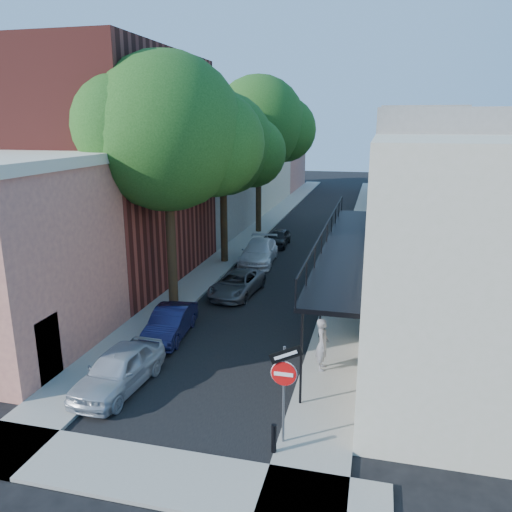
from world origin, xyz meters
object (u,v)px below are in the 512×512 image
Objects in this scene: oak_near at (178,136)px; parked_car_b at (170,323)px; parked_car_e at (279,238)px; parked_car_d at (259,252)px; oak_mid at (230,147)px; sign_post at (284,378)px; parked_car_c at (237,284)px; oak_far at (265,125)px; pedestrian at (322,344)px; bollard at (274,438)px; parked_car_a at (119,369)px.

oak_near reaches higher than parked_car_b.
oak_near is at bearing 97.91° from parked_car_b.
parked_car_b is 1.09× the size of parked_car_e.
parked_car_d is at bearing 78.40° from oak_near.
oak_mid is at bearing -113.23° from parked_car_e.
sign_post is 18.13m from parked_car_d.
oak_mid is 3.00× the size of parked_car_e.
oak_far is at bearing 103.26° from parked_car_c.
pedestrian is at bearing -61.10° from oak_mid.
oak_far is 2.45× the size of parked_car_d.
oak_mid is 5.49× the size of pedestrian.
sign_post is 8.32m from parked_car_b.
sign_post is 1.60m from bollard.
parked_car_e is (-4.56, 22.13, -1.46)m from sign_post.
parked_car_c is (-4.56, 11.45, -1.46)m from sign_post.
oak_mid is at bearing 90.37° from oak_near.
bollard is 0.43× the size of pedestrian.
oak_near is 2.85× the size of parked_car_a.
parked_car_a is at bearing -97.29° from parked_car_d.
oak_mid is 9.12m from oak_far.
oak_near is 8.08m from parked_car_b.
oak_mid is at bearing -90.41° from oak_far.
parked_car_a reaches higher than parked_car_b.
oak_mid reaches higher than parked_car_e.
oak_near is (-6.53, 9.29, 5.84)m from sign_post.
parked_car_d reaches higher than parked_car_a.
oak_mid is at bearing 24.93° from pedestrian.
oak_far is 2.97× the size of parked_car_a.
parked_car_b is (-5.76, 5.84, -1.42)m from sign_post.
oak_far is (0.01, 17.01, 0.38)m from oak_near.
oak_far is 8.95m from parked_car_e.
parked_car_c is at bearing 111.71° from sign_post.
bollard is 6.00m from parked_car_a.
bollard is 19.96m from oak_mid.
parked_car_c is (1.95, -14.84, -7.68)m from oak_far.
parked_car_d is (1.67, 8.13, -7.17)m from oak_near.
oak_mid is at bearing 110.86° from sign_post.
sign_post is 12.41m from parked_car_c.
sign_post is 0.26× the size of oak_near.
sign_post is 1.61× the size of pedestrian.
parked_car_b is at bearing 131.58° from bollard.
oak_mid is 2.55× the size of parked_car_a.
parked_car_a is (0.77, -7.61, -7.20)m from oak_near.
oak_far is at bearing 95.46° from parked_car_a.
oak_far reaches higher than oak_mid.
parked_car_c is at bearing -70.83° from oak_mid.
sign_post is at bearing 169.14° from pedestrian.
parked_car_d is (-4.86, 17.41, -1.33)m from sign_post.
pedestrian reaches higher than parked_car_c.
parked_car_b is at bearing 134.60° from sign_post.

